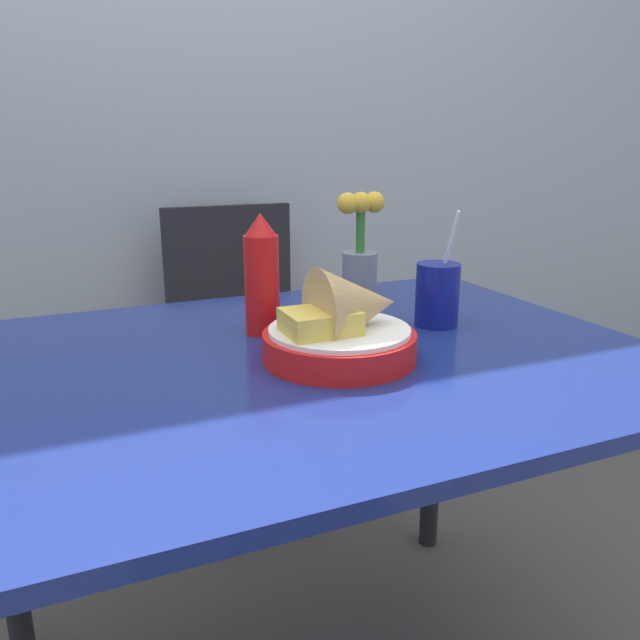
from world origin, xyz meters
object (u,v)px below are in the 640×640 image
Objects in this scene: chair_far_window at (239,329)px; flower_vase at (360,254)px; drink_cup at (437,296)px; ketchup_bottle at (262,276)px; food_basket at (345,327)px.

chair_far_window is 3.82× the size of flower_vase.
ketchup_bottle is at bearing 165.08° from drink_cup.
ketchup_bottle is (-0.16, -0.74, 0.33)m from chair_far_window.
flower_vase is at bearing 59.50° from food_basket.
flower_vase is (0.27, 0.14, -0.00)m from ketchup_bottle.
flower_vase is at bearing 27.32° from ketchup_bottle.
food_basket is at bearing -95.40° from chair_far_window.
chair_far_window is at bearing 100.77° from drink_cup.
chair_far_window is 4.13× the size of ketchup_bottle.
ketchup_bottle is at bearing -152.68° from flower_vase.
drink_cup is at bearing 23.33° from food_basket.
chair_far_window is 0.88m from drink_cup.
ketchup_bottle is 0.92× the size of flower_vase.
drink_cup reaches higher than food_basket.
chair_far_window is at bearing 77.58° from ketchup_bottle.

